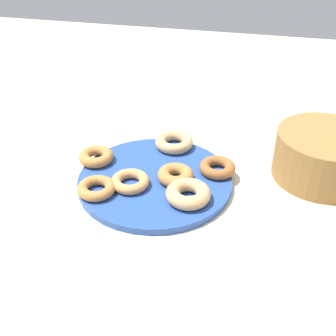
{
  "coord_description": "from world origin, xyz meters",
  "views": [
    {
      "loc": [
        0.74,
        0.21,
        0.56
      ],
      "look_at": [
        0.0,
        0.03,
        0.05
      ],
      "focal_mm": 44.94,
      "sensor_mm": 36.0,
      "label": 1
    }
  ],
  "objects": [
    {
      "name": "donut_6",
      "position": [
        -0.0,
        0.05,
        0.03
      ],
      "size": [
        0.11,
        0.11,
        0.03
      ],
      "primitive_type": "torus",
      "rotation": [
        0.0,
        0.0,
        5.62
      ],
      "color": "#BC7A3D",
      "rests_on": "donut_plate"
    },
    {
      "name": "ground_plane",
      "position": [
        0.0,
        0.0,
        0.0
      ],
      "size": [
        2.4,
        2.4,
        0.0
      ],
      "primitive_type": "plane",
      "color": "beige"
    },
    {
      "name": "donut_2",
      "position": [
        -0.14,
        0.01,
        0.03
      ],
      "size": [
        0.13,
        0.13,
        0.03
      ],
      "primitive_type": "torus",
      "rotation": [
        0.0,
        0.0,
        2.5
      ],
      "color": "tan",
      "rests_on": "donut_plate"
    },
    {
      "name": "donut_plate",
      "position": [
        0.0,
        0.0,
        0.01
      ],
      "size": [
        0.34,
        0.34,
        0.02
      ],
      "primitive_type": "cylinder",
      "color": "#284C9E",
      "rests_on": "ground_plane"
    },
    {
      "name": "donut_5",
      "position": [
        0.06,
        0.09,
        0.03
      ],
      "size": [
        0.12,
        0.12,
        0.03
      ],
      "primitive_type": "torus",
      "rotation": [
        0.0,
        0.0,
        3.56
      ],
      "color": "tan",
      "rests_on": "donut_plate"
    },
    {
      "name": "donut_1",
      "position": [
        -0.03,
        -0.15,
        0.03
      ],
      "size": [
        0.11,
        0.11,
        0.03
      ],
      "primitive_type": "torus",
      "rotation": [
        0.0,
        0.0,
        5.3
      ],
      "color": "#BC7A3D",
      "rests_on": "donut_plate"
    },
    {
      "name": "basket",
      "position": [
        -0.12,
        0.36,
        0.05
      ],
      "size": [
        0.31,
        0.31,
        0.11
      ],
      "primitive_type": "cylinder",
      "rotation": [
        0.0,
        0.0,
        3.99
      ],
      "color": "olive",
      "rests_on": "ground_plane"
    },
    {
      "name": "donut_3",
      "position": [
        -0.05,
        0.13,
        0.03
      ],
      "size": [
        0.09,
        0.09,
        0.02
      ],
      "primitive_type": "torus",
      "rotation": [
        0.0,
        0.0,
        6.2
      ],
      "color": "#995B2D",
      "rests_on": "donut_plate"
    },
    {
      "name": "donut_4",
      "position": [
        0.08,
        -0.11,
        0.03
      ],
      "size": [
        0.11,
        0.11,
        0.02
      ],
      "primitive_type": "torus",
      "rotation": [
        0.0,
        0.0,
        5.54
      ],
      "color": "#BC7A3D",
      "rests_on": "donut_plate"
    },
    {
      "name": "donut_0",
      "position": [
        0.04,
        -0.04,
        0.03
      ],
      "size": [
        0.1,
        0.1,
        0.02
      ],
      "primitive_type": "torus",
      "rotation": [
        0.0,
        0.0,
        1.29
      ],
      "color": "tan",
      "rests_on": "donut_plate"
    }
  ]
}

